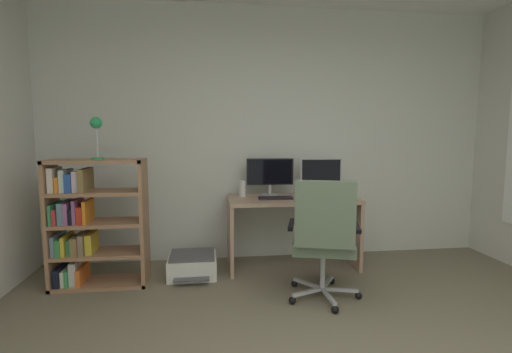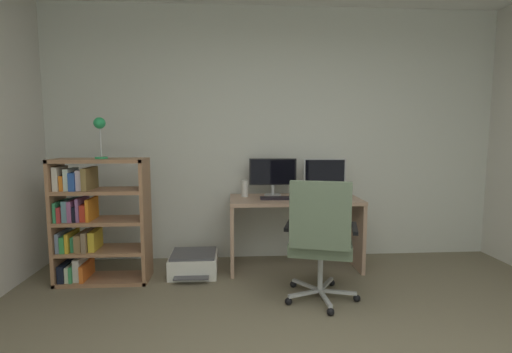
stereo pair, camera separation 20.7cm
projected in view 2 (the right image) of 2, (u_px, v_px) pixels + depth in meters
wall_back at (275, 135)px, 4.11m from camera, size 4.88×0.10×2.72m
desk at (294, 217)px, 3.81m from camera, size 1.31×0.61×0.73m
monitor_main at (273, 174)px, 3.91m from camera, size 0.49×0.18×0.39m
monitor_secondary at (325, 173)px, 3.95m from camera, size 0.45×0.18×0.39m
keyboard at (277, 198)px, 3.71m from camera, size 0.34×0.14×0.02m
computer_mouse at (304, 198)px, 3.71m from camera, size 0.08×0.11×0.03m
desktop_speaker at (245, 188)px, 3.86m from camera, size 0.07×0.07×0.17m
office_chair at (321, 237)px, 2.96m from camera, size 0.65×0.67×1.03m
bookshelf at (92, 221)px, 3.43m from camera, size 0.83×0.34×1.15m
desk_lamp at (100, 129)px, 3.34m from camera, size 0.11×0.11×0.37m
printer at (194, 264)px, 3.65m from camera, size 0.46×0.50×0.22m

